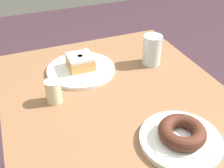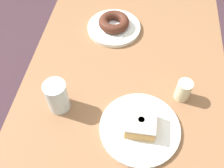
{
  "view_description": "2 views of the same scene",
  "coord_description": "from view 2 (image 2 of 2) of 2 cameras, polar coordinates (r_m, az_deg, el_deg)",
  "views": [
    {
      "loc": [
        0.56,
        -0.26,
        1.28
      ],
      "look_at": [
        -0.08,
        -0.01,
        0.79
      ],
      "focal_mm": 43.71,
      "sensor_mm": 36.0,
      "label": 1
    },
    {
      "loc": [
        -0.58,
        -0.03,
        1.45
      ],
      "look_at": [
        -0.11,
        0.04,
        0.79
      ],
      "focal_mm": 40.96,
      "sensor_mm": 36.0,
      "label": 2
    }
  ],
  "objects": [
    {
      "name": "napkin_chocolate_ring",
      "position": [
        1.02,
        0.43,
        12.85
      ],
      "size": [
        0.17,
        0.17,
        0.0
      ],
      "primitive_type": "cube",
      "rotation": [
        0.0,
        0.0,
        -0.48
      ],
      "color": "white",
      "rests_on": "plate_chocolate_ring"
    },
    {
      "name": "sugar_jar",
      "position": [
        0.82,
        15.63,
        -1.33
      ],
      "size": [
        0.05,
        0.05,
        0.07
      ],
      "primitive_type": "cylinder",
      "color": "beige",
      "rests_on": "table"
    },
    {
      "name": "napkin_glazed_square",
      "position": [
        0.76,
        6.26,
        -9.54
      ],
      "size": [
        0.15,
        0.15,
        0.0
      ],
      "primitive_type": "cube",
      "rotation": [
        0.0,
        0.0,
        0.15
      ],
      "color": "white",
      "rests_on": "plate_glazed_square"
    },
    {
      "name": "ground_plane",
      "position": [
        1.56,
        2.04,
        -14.01
      ],
      "size": [
        6.0,
        6.0,
        0.0
      ],
      "primitive_type": "plane",
      "color": "#402A34"
    },
    {
      "name": "donut_chocolate_ring",
      "position": [
        1.01,
        0.44,
        13.67
      ],
      "size": [
        0.12,
        0.12,
        0.04
      ],
      "primitive_type": "torus",
      "color": "#4C251A",
      "rests_on": "napkin_chocolate_ring"
    },
    {
      "name": "water_glass",
      "position": [
        0.78,
        -12.17,
        -2.72
      ],
      "size": [
        0.07,
        0.07,
        0.11
      ],
      "primitive_type": "cylinder",
      "color": "silver",
      "rests_on": "table"
    },
    {
      "name": "plate_glazed_square",
      "position": [
        0.77,
        6.21,
        -9.79
      ],
      "size": [
        0.24,
        0.24,
        0.01
      ],
      "primitive_type": "cylinder",
      "color": "white",
      "rests_on": "table"
    },
    {
      "name": "donut_glazed_square",
      "position": [
        0.74,
        6.43,
        -8.7
      ],
      "size": [
        0.09,
        0.09,
        0.05
      ],
      "color": "tan",
      "rests_on": "napkin_glazed_square"
    },
    {
      "name": "plate_chocolate_ring",
      "position": [
        1.02,
        0.43,
        12.46
      ],
      "size": [
        0.21,
        0.21,
        0.02
      ],
      "primitive_type": "cylinder",
      "color": "white",
      "rests_on": "table"
    },
    {
      "name": "table",
      "position": [
        1.0,
        3.1,
        -0.37
      ],
      "size": [
        0.91,
        0.69,
        0.76
      ],
      "color": "#8B5E3F",
      "rests_on": "ground_plane"
    }
  ]
}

